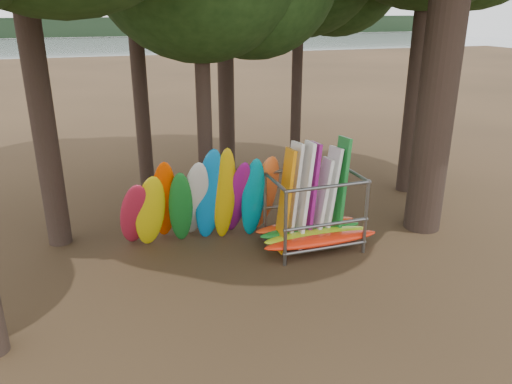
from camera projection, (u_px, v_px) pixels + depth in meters
name	position (u px, v px, depth m)	size (l,w,h in m)	color
ground	(295.00, 261.00, 12.65)	(120.00, 120.00, 0.00)	#47331E
lake	(120.00, 56.00, 66.00)	(160.00, 160.00, 0.00)	gray
far_shore	(102.00, 27.00, 109.77)	(160.00, 4.00, 4.00)	black
kayak_row	(202.00, 202.00, 13.09)	(4.38, 2.00, 2.94)	#B01C37
storage_rack	(314.00, 214.00, 13.11)	(3.15, 1.55, 2.90)	slate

